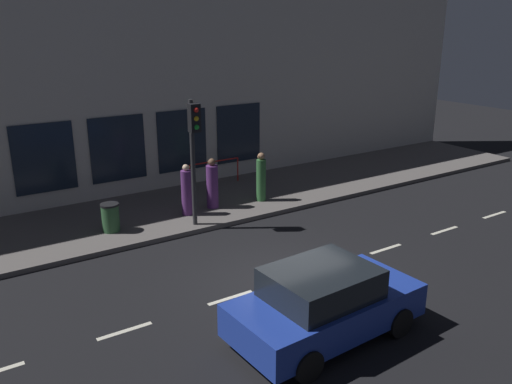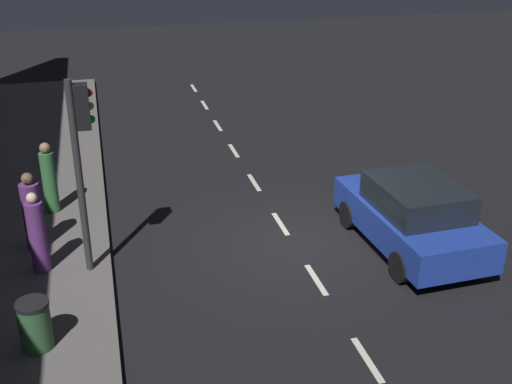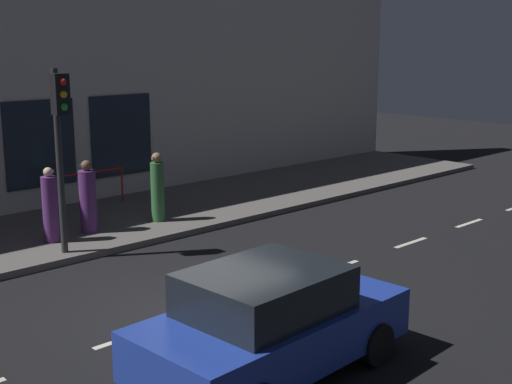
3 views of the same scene
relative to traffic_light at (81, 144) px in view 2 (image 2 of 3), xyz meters
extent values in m
plane|color=black|center=(-4.32, -0.29, -2.84)|extent=(60.00, 60.00, 0.00)
cube|color=beige|center=(-4.32, -14.29, -2.84)|extent=(0.12, 1.20, 0.01)
cube|color=beige|center=(-4.32, -11.69, -2.84)|extent=(0.12, 1.20, 0.01)
cube|color=beige|center=(-4.32, -9.09, -2.84)|extent=(0.12, 1.20, 0.01)
cube|color=beige|center=(-4.32, -6.49, -2.84)|extent=(0.12, 1.20, 0.01)
cube|color=beige|center=(-4.32, -3.89, -2.84)|extent=(0.12, 1.20, 0.01)
cube|color=beige|center=(-4.32, -1.29, -2.84)|extent=(0.12, 1.20, 0.01)
cube|color=beige|center=(-4.32, 1.31, -2.84)|extent=(0.12, 1.20, 0.01)
cube|color=beige|center=(-4.32, 3.91, -2.84)|extent=(0.12, 1.20, 0.01)
cylinder|color=#2D2D30|center=(0.11, 0.00, -0.73)|extent=(0.14, 0.14, 3.93)
cube|color=black|center=(-0.09, 0.00, 0.72)|extent=(0.26, 0.32, 0.84)
sphere|color=red|center=(-0.23, 0.00, 0.97)|extent=(0.15, 0.15, 0.15)
sphere|color=gold|center=(-0.23, 0.00, 0.72)|extent=(0.15, 0.15, 0.15)
sphere|color=green|center=(-0.23, 0.00, 0.47)|extent=(0.15, 0.15, 0.15)
cube|color=#1E389E|center=(-6.76, 0.46, -2.21)|extent=(2.08, 4.14, 0.70)
cube|color=black|center=(-6.77, 0.62, -1.56)|extent=(1.76, 2.18, 0.60)
cylinder|color=black|center=(-5.82, -0.76, -2.52)|extent=(0.25, 0.65, 0.64)
cylinder|color=black|center=(-7.59, -0.84, -2.52)|extent=(0.25, 0.65, 0.64)
cylinder|color=black|center=(-5.93, 1.76, -2.52)|extent=(0.25, 0.65, 0.64)
cylinder|color=black|center=(-7.70, 1.67, -2.52)|extent=(0.25, 0.65, 0.64)
cylinder|color=#5B2D70|center=(1.20, -1.23, -1.95)|extent=(0.53, 0.53, 1.49)
sphere|color=brown|center=(1.20, -1.23, -1.08)|extent=(0.25, 0.25, 0.25)
cube|color=brown|center=(1.25, -1.12, -1.08)|extent=(0.08, 0.07, 0.07)
cylinder|color=#336B38|center=(0.93, -3.05, -1.94)|extent=(0.36, 0.36, 1.50)
sphere|color=#936B4C|center=(0.93, -3.05, -1.07)|extent=(0.25, 0.25, 0.25)
cube|color=#936B4C|center=(0.92, -2.93, -1.07)|extent=(0.07, 0.05, 0.07)
cylinder|color=#5B2D70|center=(1.05, -0.19, -1.94)|extent=(0.39, 0.39, 1.51)
sphere|color=beige|center=(1.05, -0.19, -1.08)|extent=(0.21, 0.21, 0.21)
cube|color=beige|center=(1.04, -0.29, -1.08)|extent=(0.06, 0.04, 0.06)
cylinder|color=#2D5633|center=(1.00, 2.41, -2.28)|extent=(0.53, 0.53, 0.82)
cylinder|color=black|center=(1.00, 2.41, -1.84)|extent=(0.56, 0.56, 0.06)
camera|label=1|loc=(-14.02, 6.89, 3.42)|focal=37.09mm
camera|label=2|loc=(-0.38, 11.87, 4.07)|focal=45.20mm
camera|label=3|loc=(-13.28, 6.90, 1.80)|focal=49.04mm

